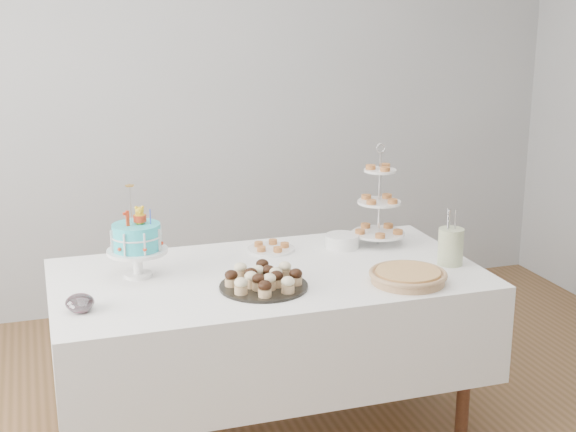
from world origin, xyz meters
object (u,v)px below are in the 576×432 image
object	(u,v)px
utensil_pitcher	(451,245)
birthday_cake	(137,252)
pie	(408,276)
tiered_stand	(379,203)
table	(268,319)
jam_bowl_b	(80,303)
pastry_plate	(271,247)
cupcake_tray	(264,278)
plate_stack	(342,241)
jam_bowl_a	(80,306)

from	to	relation	value
utensil_pitcher	birthday_cake	bearing A→B (deg)	153.76
pie	tiered_stand	bearing A→B (deg)	78.98
tiered_stand	table	bearing A→B (deg)	-159.16
table	tiered_stand	distance (m)	0.83
birthday_cake	jam_bowl_b	bearing A→B (deg)	-139.99
jam_bowl_b	utensil_pitcher	xyz separation A→B (m)	(1.68, 0.06, 0.06)
pastry_plate	cupcake_tray	bearing A→B (deg)	-110.21
plate_stack	pastry_plate	size ratio (longest dim) A/B	0.72
pastry_plate	utensil_pitcher	world-z (taller)	utensil_pitcher
table	tiered_stand	world-z (taller)	tiered_stand
cupcake_tray	pastry_plate	size ratio (longest dim) A/B	1.63
table	tiered_stand	xyz separation A→B (m)	(0.65, 0.25, 0.44)
cupcake_tray	pie	world-z (taller)	cupcake_tray
utensil_pitcher	jam_bowl_a	bearing A→B (deg)	167.47
birthday_cake	cupcake_tray	distance (m)	0.59
cupcake_tray	pastry_plate	world-z (taller)	cupcake_tray
pie	jam_bowl_a	distance (m)	1.39
tiered_stand	jam_bowl_b	xyz separation A→B (m)	(-1.49, -0.45, -0.18)
jam_bowl_b	utensil_pitcher	bearing A→B (deg)	1.95
birthday_cake	cupcake_tray	world-z (taller)	birthday_cake
table	pastry_plate	distance (m)	0.41
table	birthday_cake	xyz separation A→B (m)	(-0.56, 0.13, 0.34)
tiered_stand	utensil_pitcher	size ratio (longest dim) A/B	1.96
cupcake_tray	table	bearing A→B (deg)	67.91
birthday_cake	pie	bearing A→B (deg)	-32.03
plate_stack	jam_bowl_b	xyz separation A→B (m)	(-1.30, -0.45, -0.00)
pie	pastry_plate	xyz separation A→B (m)	(-0.44, 0.62, -0.02)
jam_bowl_b	birthday_cake	bearing A→B (deg)	50.38
pie	plate_stack	xyz separation A→B (m)	(-0.09, 0.56, 0.00)
pie	tiered_stand	size ratio (longest dim) A/B	0.66
tiered_stand	jam_bowl_a	xyz separation A→B (m)	(-1.49, -0.47, -0.19)
cupcake_tray	birthday_cake	bearing A→B (deg)	147.58
tiered_stand	pastry_plate	distance (m)	0.58
birthday_cake	plate_stack	distance (m)	1.03
pastry_plate	jam_bowl_a	size ratio (longest dim) A/B	2.37
pie	utensil_pitcher	size ratio (longest dim) A/B	1.30
cupcake_tray	utensil_pitcher	xyz separation A→B (m)	(0.91, 0.04, 0.05)
pie	pastry_plate	world-z (taller)	pie
table	pastry_plate	world-z (taller)	pastry_plate
cupcake_tray	pastry_plate	bearing A→B (deg)	69.79
plate_stack	utensil_pitcher	world-z (taller)	utensil_pitcher
cupcake_tray	jam_bowl_a	distance (m)	0.77
plate_stack	table	bearing A→B (deg)	-151.32
table	birthday_cake	distance (m)	0.67
cupcake_tray	jam_bowl_b	bearing A→B (deg)	-178.42
pie	pastry_plate	distance (m)	0.76
pastry_plate	pie	bearing A→B (deg)	-55.08
plate_stack	pastry_plate	xyz separation A→B (m)	(-0.35, 0.06, -0.02)
cupcake_tray	jam_bowl_a	size ratio (longest dim) A/B	3.88
birthday_cake	tiered_stand	size ratio (longest dim) A/B	0.80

